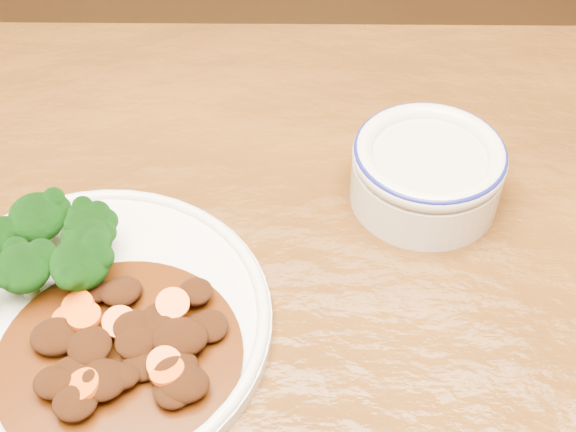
{
  "coord_description": "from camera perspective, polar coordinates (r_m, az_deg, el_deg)",
  "views": [
    {
      "loc": [
        0.01,
        -0.35,
        1.26
      ],
      "look_at": [
        0.04,
        0.12,
        0.77
      ],
      "focal_mm": 50.0,
      "sensor_mm": 36.0,
      "label": 1
    }
  ],
  "objects": [
    {
      "name": "dining_table",
      "position": [
        0.68,
        -2.7,
        -13.49
      ],
      "size": [
        1.55,
        0.99,
        0.75
      ],
      "rotation": [
        0.0,
        0.0,
        -0.06
      ],
      "color": "#603611",
      "rests_on": "ground"
    },
    {
      "name": "dinner_plate",
      "position": [
        0.64,
        -14.08,
        -7.34
      ],
      "size": [
        0.28,
        0.28,
        0.02
      ],
      "rotation": [
        0.0,
        0.0,
        -0.27
      ],
      "color": "silver",
      "rests_on": "dining_table"
    },
    {
      "name": "broccoli_florets",
      "position": [
        0.65,
        -17.34,
        -2.32
      ],
      "size": [
        0.13,
        0.11,
        0.05
      ],
      "color": "olive",
      "rests_on": "dinner_plate"
    },
    {
      "name": "mince_stew",
      "position": [
        0.6,
        -11.32,
        -9.3
      ],
      "size": [
        0.18,
        0.18,
        0.03
      ],
      "color": "#421B07",
      "rests_on": "dinner_plate"
    },
    {
      "name": "dip_bowl",
      "position": [
        0.71,
        9.86,
        3.21
      ],
      "size": [
        0.13,
        0.13,
        0.06
      ],
      "rotation": [
        0.0,
        0.0,
        0.13
      ],
      "color": "silver",
      "rests_on": "dining_table"
    }
  ]
}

